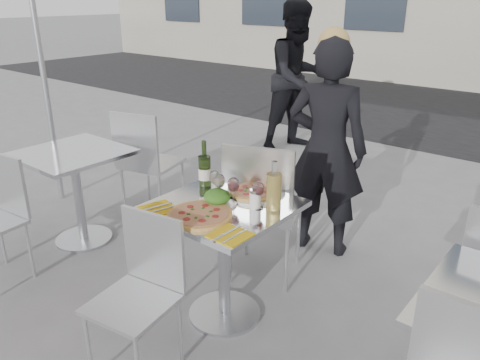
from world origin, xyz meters
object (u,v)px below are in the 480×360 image
Objects in this scene: salad_plate at (217,198)px; wine_bottle at (205,170)px; side_table_left at (76,178)px; main_table at (224,238)px; napkin_left at (158,208)px; wineglass_white_a at (215,178)px; wineglass_red_b at (258,190)px; chair_far at (262,202)px; woman_diner at (326,150)px; wineglass_white_b at (219,182)px; napkin_right at (230,235)px; pedestrian_a at (298,77)px; chair_near at (142,282)px; pizza_far at (253,193)px; pizza_near at (200,215)px; sugar_shaker at (255,199)px; carafe at (274,192)px; side_chair_lfar at (145,157)px; wineglass_red_a at (233,185)px.

salad_plate is 0.75× the size of wine_bottle.
main_table is at bearing 0.00° from side_table_left.
wineglass_white_a is at bearing 85.61° from napkin_left.
salad_plate is 0.24m from wineglass_red_b.
napkin_left is at bearing -129.13° from salad_plate.
woman_diner reaches higher than chair_far.
woman_diner is at bearing 98.52° from wineglass_red_b.
wineglass_white_b is 0.79× the size of napkin_right.
pedestrian_a is 11.45× the size of wineglass_white_a.
chair_near is (1.43, -0.55, -0.04)m from side_table_left.
pizza_far is (0.11, -0.24, 0.17)m from chair_far.
side_table_left is 2.45× the size of pizza_far.
chair_far is at bearing -131.95° from pedestrian_a.
pedestrian_a reaches higher than salad_plate.
pizza_near is 0.32m from sugar_shaker.
wine_bottle is 0.64m from napkin_right.
side_table_left is 4.76× the size of wineglass_red_b.
wineglass_white_a reaches higher than sugar_shaker.
side_chair_lfar is at bearing 163.29° from carafe.
carafe is 1.45× the size of napkin_right.
wineglass_red_b is at bearing 24.56° from main_table.
main_table is 0.45m from chair_far.
wineglass_white_b is at bearing -169.53° from sugar_shaker.
pedestrian_a is 11.45× the size of wineglass_red_a.
wineglass_red_b is at bearing 146.62° from side_chair_lfar.
carafe is 0.10m from wineglass_red_b.
pedestrian_a reaches higher than chair_far.
chair_far is 2.88× the size of pizza_near.
pizza_far is at bearing 7.51° from side_table_left.
carafe is (1.68, -0.50, 0.30)m from side_chair_lfar.
wine_bottle is 1.47× the size of napkin_right.
sugar_shaker reaches higher than napkin_right.
wine_bottle is (-0.27, -0.99, 0.06)m from woman_diner.
wine_bottle reaches higher than wineglass_white_a.
main_table is 0.78× the size of side_chair_lfar.
side_table_left is 1.54m from pizza_near.
wine_bottle is 1.87× the size of wineglass_red_a.
carafe is 0.34m from wineglass_white_b.
side_chair_lfar is 6.12× the size of wineglass_red_b.
salad_plate is 0.76× the size of carafe.
napkin_right is at bearing 17.17° from napkin_left.
wineglass_white_a is at bearing 151.34° from main_table.
wine_bottle is 0.14m from wineglass_white_a.
woman_diner is 0.89× the size of pedestrian_a.
chair_far is 0.55× the size of pedestrian_a.
wine_bottle is at bearing 177.73° from carafe.
wineglass_red_b is at bearing 59.09° from chair_near.
wineglass_red_b reaches higher than main_table.
chair_far is 6.35× the size of wineglass_red_a.
chair_near is 3.99m from pedestrian_a.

